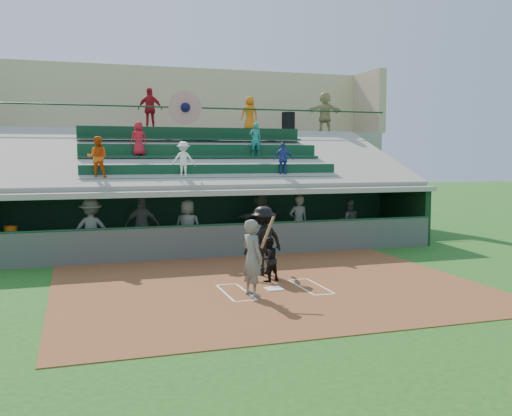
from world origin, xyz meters
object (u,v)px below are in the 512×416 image
object	(u,v)px
water_cooler	(11,232)
batter_at_plate	(252,257)
catcher	(269,259)
white_table	(13,249)
home_plate	(274,289)
trash_bin	(288,122)

from	to	relation	value
water_cooler	batter_at_plate	bearing A→B (deg)	-47.22
batter_at_plate	catcher	bearing A→B (deg)	57.10
catcher	white_table	distance (m)	8.74
home_plate	white_table	world-z (taller)	white_table
catcher	home_plate	bearing A→B (deg)	60.46
batter_at_plate	trash_bin	size ratio (longest dim) A/B	1.99
home_plate	batter_at_plate	world-z (taller)	batter_at_plate
home_plate	trash_bin	size ratio (longest dim) A/B	0.44
white_table	water_cooler	size ratio (longest dim) A/B	2.19
trash_bin	home_plate	bearing A→B (deg)	-112.31
batter_at_plate	white_table	size ratio (longest dim) A/B	2.23
catcher	water_cooler	size ratio (longest dim) A/B	3.05
white_table	home_plate	bearing A→B (deg)	-36.07
batter_at_plate	water_cooler	world-z (taller)	batter_at_plate
trash_bin	white_table	bearing A→B (deg)	-151.00
white_table	water_cooler	distance (m)	0.59
home_plate	catcher	world-z (taller)	catcher
white_table	trash_bin	bearing A→B (deg)	35.52
batter_at_plate	white_table	xyz separation A→B (m)	(-6.06, 6.67, -0.55)
batter_at_plate	trash_bin	distance (m)	15.23
home_plate	batter_at_plate	size ratio (longest dim) A/B	0.22
home_plate	trash_bin	xyz separation A→B (m)	(5.30, 12.93, 5.06)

